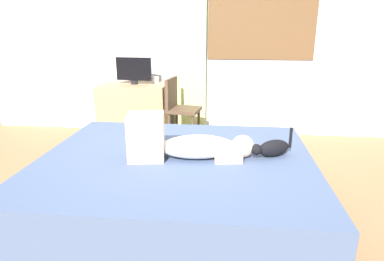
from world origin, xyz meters
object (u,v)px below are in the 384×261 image
at_px(desk, 135,111).
at_px(chair_by_desk, 179,106).
at_px(tv_monitor, 134,70).
at_px(cat, 272,148).
at_px(cup, 156,80).
at_px(person_lying, 185,143).
at_px(bed, 177,188).

height_order(desk, chair_by_desk, chair_by_desk).
height_order(tv_monitor, chair_by_desk, tv_monitor).
distance_m(cat, cup, 2.45).
relative_size(desk, cup, 10.87).
bearing_deg(chair_by_desk, desk, 160.96).
xyz_separation_m(person_lying, desk, (-0.95, 2.02, -0.27)).
height_order(person_lying, cup, person_lying).
xyz_separation_m(person_lying, cup, (-0.67, 2.15, 0.14)).
distance_m(desk, chair_by_desk, 0.70).
relative_size(tv_monitor, chair_by_desk, 0.56).
bearing_deg(desk, chair_by_desk, -19.04).
relative_size(bed, cat, 6.51).
relative_size(cat, chair_by_desk, 0.38).
height_order(person_lying, tv_monitor, tv_monitor).
bearing_deg(cup, person_lying, -72.63).
relative_size(bed, chair_by_desk, 2.46).
relative_size(tv_monitor, cup, 5.80).
bearing_deg(chair_by_desk, person_lying, -80.35).
xyz_separation_m(bed, tv_monitor, (-0.87, 2.01, 0.66)).
xyz_separation_m(desk, tv_monitor, (0.02, -0.00, 0.55)).
bearing_deg(cat, desk, 129.74).
xyz_separation_m(bed, cat, (0.72, 0.08, 0.33)).
bearing_deg(desk, person_lying, -64.76).
bearing_deg(bed, desk, 113.78).
bearing_deg(cat, tv_monitor, 129.40).
bearing_deg(person_lying, chair_by_desk, 99.65).
relative_size(cat, tv_monitor, 0.68).
distance_m(bed, person_lying, 0.39).
distance_m(cat, tv_monitor, 2.52).
distance_m(bed, chair_by_desk, 1.82).
distance_m(bed, desk, 2.20).
distance_m(bed, tv_monitor, 2.29).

